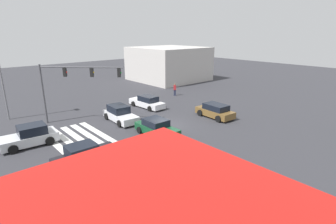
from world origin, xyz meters
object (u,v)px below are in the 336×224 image
Objects in this scene: car_2 at (215,111)px; pedestrian at (175,89)px; traffic_signal_mast at (71,80)px; car_3 at (86,156)px; street_light_pole_a at (0,70)px; car_4 at (147,102)px; car_5 at (120,114)px; car_0 at (157,128)px; car_1 at (30,136)px.

pedestrian is at bearing -15.88° from car_2.
traffic_signal_mast is 1.32× the size of car_3.
street_light_pole_a reaches higher than car_3.
car_4 is 5.60m from car_5.
car_5 is at bearing 46.04° from street_light_pole_a.
street_light_pole_a is at bearing 53.71° from car_2.
car_0 is at bearing 33.27° from street_light_pole_a.
car_0 is 16.82m from street_light_pole_a.
car_1 is 20.91m from pedestrian.
traffic_signal_mast is 16.03m from pedestrian.
car_2 is 0.97× the size of car_3.
car_4 is 7.01m from pedestrian.
car_1 is at bearing 75.82° from car_2.
street_light_pole_a is at bearing -87.51° from car_1.
pedestrian is (-10.96, 18.43, 0.28)m from car_3.
car_3 is at bearing 7.02° from street_light_pole_a.
car_0 is at bearing 153.99° from car_1.
car_0 is 0.99× the size of car_3.
car_3 is (8.76, -2.93, -3.72)m from traffic_signal_mast.
traffic_signal_mast is 1.35× the size of car_1.
traffic_signal_mast is at bearing 85.87° from car_4.
pedestrian is 0.20× the size of street_light_pole_a.
pedestrian is at bearing 31.35° from car_3.
car_2 is (5.28, 16.82, -0.04)m from car_1.
car_2 is at bearing 11.45° from traffic_signal_mast.
car_0 is at bearing -3.10° from pedestrian.
pedestrian is at bearing 132.33° from car_0.
car_2 is 10.74m from pedestrian.
pedestrian is (-9.89, 11.33, 0.30)m from car_0.
car_0 and car_4 have the same top height.
traffic_signal_mast is 9.96m from car_3.
traffic_signal_mast is 6.63m from car_1.
car_0 is at bearing -16.58° from traffic_signal_mast.
car_1 is 8.58m from car_5.
pedestrian is at bearing 79.74° from street_light_pole_a.
car_3 is at bearing -13.47° from pedestrian.
street_light_pole_a is (-13.56, -8.90, 4.47)m from car_0.
car_0 is 2.54× the size of pedestrian.
car_3 is 14.66m from car_4.
car_0 is 0.51× the size of street_light_pole_a.
traffic_signal_mast is at bearing -36.15° from pedestrian.
car_3 is 0.51× the size of street_light_pole_a.
car_1 is at bearing -84.01° from car_5.
car_0 is 0.93× the size of car_5.
car_4 is (-2.60, 13.70, -0.09)m from car_1.
car_5 is (-6.47, 6.66, 0.04)m from car_3.
car_5 is at bearing -174.37° from car_1.
car_1 is 6.40m from car_3.
car_3 is at bearing 110.58° from car_1.
car_2 is 0.50× the size of street_light_pole_a.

